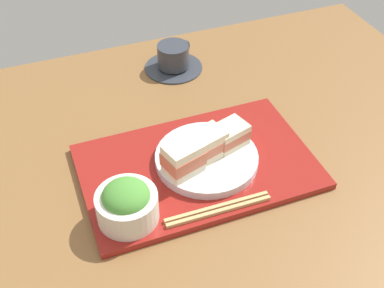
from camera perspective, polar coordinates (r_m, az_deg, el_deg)
name	(u,v)px	position (r cm, az deg, el deg)	size (l,w,h in cm)	color
ground_plane	(180,179)	(97.09, -1.44, -4.08)	(140.00, 100.00, 3.00)	brown
serving_tray	(198,167)	(96.25, 0.70, -2.71)	(44.71, 28.24, 1.41)	maroon
sandwich_plate	(207,160)	(95.55, 1.79, -1.83)	(19.98, 19.98, 1.72)	silver
sandwich_near	(185,158)	(90.12, -0.86, -1.63)	(8.16, 6.99, 6.23)	#EFE5C1
sandwich_middle	(208,146)	(93.04, 1.84, -0.22)	(8.25, 6.95, 5.59)	beige
sandwich_far	(230,135)	(96.34, 4.36, 1.03)	(8.18, 6.81, 4.55)	beige
salad_bowl	(127,203)	(85.01, -7.51, -6.79)	(10.74, 10.74, 7.66)	silver
chopsticks_pair	(218,209)	(87.82, 3.04, -7.51)	(19.60, 2.15, 0.70)	tan
coffee_cup	(174,59)	(123.08, -2.14, 9.80)	(14.26, 14.26, 6.44)	#333842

